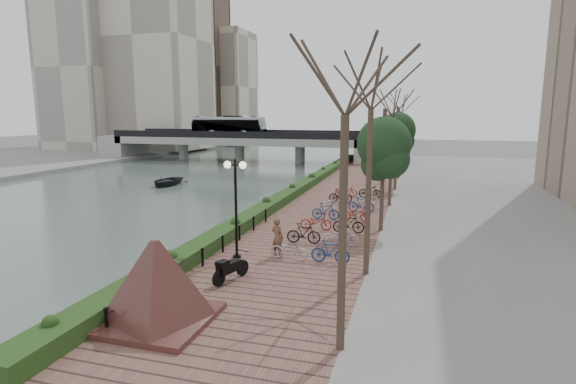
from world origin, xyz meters
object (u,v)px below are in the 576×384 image
at_px(granite_monument, 157,281).
at_px(pedestrian, 278,237).
at_px(lamppost, 235,186).
at_px(boat, 166,181).
at_px(motorcycle, 231,268).

relative_size(granite_monument, pedestrian, 2.61).
bearing_deg(granite_monument, pedestrian, 77.61).
xyz_separation_m(lamppost, boat, (-15.41, 19.64, -3.22)).
distance_m(lamppost, boat, 25.17).
bearing_deg(motorcycle, pedestrian, 93.90).
xyz_separation_m(motorcycle, pedestrian, (0.80, 3.28, 0.35)).
bearing_deg(motorcycle, granite_monument, -83.67).
bearing_deg(pedestrian, boat, -24.13).
xyz_separation_m(lamppost, motorcycle, (0.88, -2.66, -2.65)).
bearing_deg(lamppost, granite_monument, -88.82).
bearing_deg(motorcycle, lamppost, 125.88).
relative_size(pedestrian, boat, 0.42).
bearing_deg(lamppost, pedestrian, 20.27).
relative_size(lamppost, boat, 1.04).
height_order(granite_monument, pedestrian, granite_monument).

